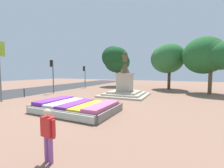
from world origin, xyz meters
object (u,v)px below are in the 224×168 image
(statue_monument, at_px, (125,87))
(traffic_light_far_corner, at_px, (85,73))
(traffic_light_mid_block, at_px, (52,70))
(pedestrian_with_handbag, at_px, (48,132))
(kerb_bollard_mid_b, at_px, (24,93))
(flower_planter, at_px, (75,107))

(statue_monument, bearing_deg, traffic_light_far_corner, 149.42)
(traffic_light_mid_block, distance_m, pedestrian_with_handbag, 15.29)
(traffic_light_far_corner, distance_m, kerb_bollard_mid_b, 10.62)
(flower_planter, xyz_separation_m, kerb_bollard_mid_b, (-8.40, 2.42, 0.17))
(statue_monument, distance_m, kerb_bollard_mid_b, 10.57)
(kerb_bollard_mid_b, bearing_deg, pedestrian_with_handbag, -32.96)
(flower_planter, bearing_deg, statue_monument, 84.14)
(traffic_light_mid_block, bearing_deg, kerb_bollard_mid_b, -97.72)
(pedestrian_with_handbag, bearing_deg, kerb_bollard_mid_b, 147.04)
(traffic_light_far_corner, bearing_deg, flower_planter, -57.91)
(pedestrian_with_handbag, bearing_deg, flower_planter, 120.17)
(pedestrian_with_handbag, bearing_deg, statue_monument, 99.28)
(traffic_light_mid_block, xyz_separation_m, traffic_light_far_corner, (-0.12, 7.01, -0.36))
(flower_planter, relative_size, kerb_bollard_mid_b, 5.93)
(statue_monument, height_order, kerb_bollard_mid_b, statue_monument)
(traffic_light_far_corner, xyz_separation_m, kerb_bollard_mid_b, (-0.35, -10.43, -1.99))
(flower_planter, height_order, traffic_light_mid_block, traffic_light_mid_block)
(kerb_bollard_mid_b, bearing_deg, statue_monument, 29.52)
(flower_planter, xyz_separation_m, traffic_light_mid_block, (-7.94, 5.84, 2.52))
(pedestrian_with_handbag, bearing_deg, traffic_light_mid_block, 135.18)
(traffic_light_mid_block, distance_m, traffic_light_far_corner, 7.02)
(statue_monument, xyz_separation_m, traffic_light_mid_block, (-8.72, -1.79, 1.84))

